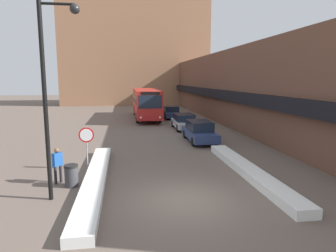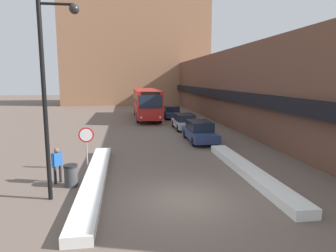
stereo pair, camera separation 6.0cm
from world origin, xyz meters
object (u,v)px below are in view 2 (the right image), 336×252
Objects in this scene: street_lamp at (51,82)px; trash_bin at (71,175)px; pedestrian at (57,162)px; stop_sign at (86,139)px; parked_car_front at (200,131)px; parked_car_middle at (185,121)px; parked_car_back at (171,112)px; city_bus at (147,103)px.

trash_bin is (0.29, 1.35, -3.98)m from street_lamp.
pedestrian reaches higher than trash_bin.
stop_sign is 4.77m from street_lamp.
parked_car_front is 11.42m from trash_bin.
parked_car_middle is 2.73× the size of pedestrian.
parked_car_back is 2.76× the size of pedestrian.
city_bus reaches higher than parked_car_front.
pedestrian is at bearing -122.02° from parked_car_middle.
parked_car_front is at bearing 50.28° from street_lamp.
parked_car_middle is 0.59× the size of street_lamp.
parked_car_back is 4.64× the size of trash_bin.
parked_car_front is 11.52m from pedestrian.
stop_sign is at bearing -141.00° from parked_car_front.
pedestrian is (-5.50, -21.47, -0.88)m from city_bus.
pedestrian reaches higher than parked_car_front.
parked_car_middle is 17.71m from street_lamp.
pedestrian reaches higher than parked_car_back.
parked_car_front is (2.92, -13.61, -1.09)m from city_bus.
city_bus is 1.57× the size of street_lamp.
street_lamp is (-5.14, -23.31, 2.62)m from city_bus.
parked_car_middle is 4.58× the size of trash_bin.
pedestrian is (-8.42, -13.47, 0.26)m from parked_car_middle.
pedestrian is (-8.42, -21.34, 0.25)m from parked_car_back.
city_bus is 12.12× the size of trash_bin.
city_bus is 2.48× the size of parked_car_front.
trash_bin is (-7.77, -21.84, -0.23)m from parked_car_back.
street_lamp reaches higher than parked_car_back.
trash_bin is at bearing -87.38° from pedestrian.
stop_sign is at bearing 79.58° from street_lamp.
street_lamp is 3.97m from pedestrian.
trash_bin is (-7.77, -13.96, -0.22)m from parked_car_middle.
parked_car_front is 13.15m from street_lamp.
street_lamp reaches higher than stop_sign.
parked_car_middle is 2.00× the size of stop_sign.
parked_car_front reaches higher than parked_car_middle.
street_lamp is (-8.06, -15.31, 3.76)m from parked_car_middle.
parked_car_back is at bearing 70.41° from trash_bin.
city_bus is at bearing 77.19° from stop_sign.
parked_car_back is 22.95m from pedestrian.
parked_car_front reaches higher than trash_bin.
parked_car_middle is 15.89m from pedestrian.
parked_car_front is at bearing -90.00° from parked_car_middle.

